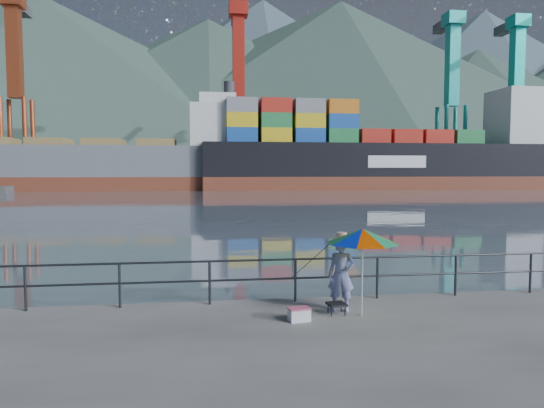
{
  "coord_description": "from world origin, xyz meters",
  "views": [
    {
      "loc": [
        -1.03,
        -9.34,
        3.08
      ],
      "look_at": [
        1.02,
        6.0,
        2.0
      ],
      "focal_mm": 32.0,
      "sensor_mm": 36.0,
      "label": 1
    }
  ],
  "objects_px": {
    "fisherman": "(341,275)",
    "cooler_bag": "(299,315)",
    "bulk_carrier": "(127,164)",
    "beach_umbrella": "(363,236)",
    "container_ship": "(395,155)"
  },
  "relations": [
    {
      "from": "fisherman",
      "to": "cooler_bag",
      "type": "bearing_deg",
      "value": -130.34
    },
    {
      "from": "fisherman",
      "to": "bulk_carrier",
      "type": "height_order",
      "value": "bulk_carrier"
    },
    {
      "from": "beach_umbrella",
      "to": "bulk_carrier",
      "type": "distance_m",
      "value": 75.29
    },
    {
      "from": "fisherman",
      "to": "container_ship",
      "type": "xyz_separation_m",
      "value": [
        29.99,
        72.26,
        5.01
      ]
    },
    {
      "from": "cooler_bag",
      "to": "container_ship",
      "type": "relative_size",
      "value": 0.01
    },
    {
      "from": "beach_umbrella",
      "to": "fisherman",
      "type": "bearing_deg",
      "value": 127.77
    },
    {
      "from": "bulk_carrier",
      "to": "cooler_bag",
      "type": "bearing_deg",
      "value": -78.44
    },
    {
      "from": "cooler_bag",
      "to": "bulk_carrier",
      "type": "xyz_separation_m",
      "value": [
        -15.06,
        73.58,
        3.98
      ]
    },
    {
      "from": "beach_umbrella",
      "to": "bulk_carrier",
      "type": "height_order",
      "value": "bulk_carrier"
    },
    {
      "from": "beach_umbrella",
      "to": "container_ship",
      "type": "xyz_separation_m",
      "value": [
        29.65,
        72.69,
        4.1
      ]
    },
    {
      "from": "bulk_carrier",
      "to": "container_ship",
      "type": "xyz_separation_m",
      "value": [
        46.09,
        -0.74,
        1.7
      ]
    },
    {
      "from": "fisherman",
      "to": "bulk_carrier",
      "type": "distance_m",
      "value": 74.83
    },
    {
      "from": "beach_umbrella",
      "to": "container_ship",
      "type": "height_order",
      "value": "container_ship"
    },
    {
      "from": "fisherman",
      "to": "beach_umbrella",
      "type": "xyz_separation_m",
      "value": [
        0.33,
        -0.43,
        0.91
      ]
    },
    {
      "from": "fisherman",
      "to": "bulk_carrier",
      "type": "xyz_separation_m",
      "value": [
        -16.1,
        73.0,
        3.3
      ]
    }
  ]
}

